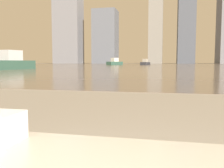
# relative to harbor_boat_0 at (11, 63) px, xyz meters

# --- Properties ---
(harbor_water) EXTENTS (180.00, 110.00, 0.01)m
(harbor_water) POSITION_rel_harbor_boat_0_xyz_m (16.28, 37.08, -0.75)
(harbor_water) COLOR gray
(harbor_water) RESTS_ON ground_plane
(harbor_boat_0) EXTENTS (3.02, 5.93, 2.12)m
(harbor_boat_0) POSITION_rel_harbor_boat_0_xyz_m (0.00, 0.00, 0.00)
(harbor_boat_0) COLOR #335647
(harbor_boat_0) RESTS_ON harbor_water
(harbor_boat_1) EXTENTS (2.43, 4.52, 1.61)m
(harbor_boat_1) POSITION_rel_harbor_boat_0_xyz_m (11.40, 42.77, -0.18)
(harbor_boat_1) COLOR #2D2D33
(harbor_boat_1) RESTS_ON harbor_water
(harbor_boat_2) EXTENTS (3.81, 5.18, 1.86)m
(harbor_boat_2) POSITION_rel_harbor_boat_0_xyz_m (3.49, 40.33, -0.09)
(harbor_boat_2) COLOR #335647
(harbor_boat_2) RESTS_ON harbor_water
(skyline_tower_0) EXTENTS (12.97, 9.74, 49.19)m
(skyline_tower_0) POSITION_rel_harbor_boat_0_xyz_m (-30.77, 93.08, 23.84)
(skyline_tower_0) COLOR slate
(skyline_tower_0) RESTS_ON ground_plane
(skyline_tower_1) EXTENTS (11.03, 10.70, 25.36)m
(skyline_tower_1) POSITION_rel_harbor_boat_0_xyz_m (-11.83, 93.08, 11.92)
(skyline_tower_1) COLOR slate
(skyline_tower_1) RESTS_ON ground_plane
(skyline_tower_3) EXTENTS (7.43, 11.07, 54.71)m
(skyline_tower_3) POSITION_rel_harbor_boat_0_xyz_m (25.38, 93.08, 26.60)
(skyline_tower_3) COLOR #4C515B
(skyline_tower_3) RESTS_ON ground_plane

